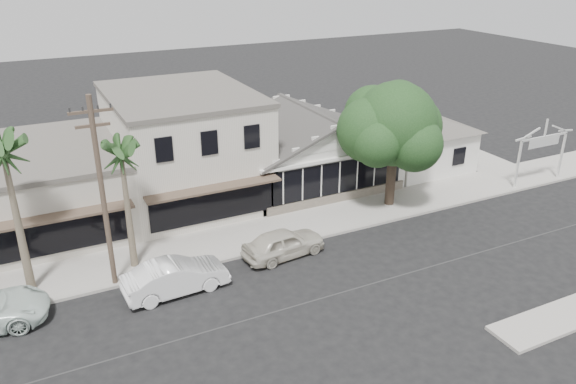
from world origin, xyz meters
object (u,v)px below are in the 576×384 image
car_0 (284,243)px  car_1 (176,277)px  shade_tree (392,126)px  utility_pole (102,191)px  arch_sign (544,139)px

car_0 → car_1: 5.84m
car_0 → shade_tree: size_ratio=0.57×
utility_pole → shade_tree: bearing=6.4°
utility_pole → car_1: utility_pole is taller
car_0 → car_1: car_1 is taller
car_1 → shade_tree: bearing=-78.7°
car_0 → shade_tree: 9.82m
car_0 → car_1: size_ratio=0.91×
arch_sign → utility_pole: utility_pole is taller
car_0 → shade_tree: bearing=-77.3°
car_1 → car_0: bearing=-85.6°
utility_pole → shade_tree: 16.68m
car_0 → shade_tree: shade_tree is taller
arch_sign → car_0: size_ratio=0.96×
arch_sign → utility_pole: 27.45m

